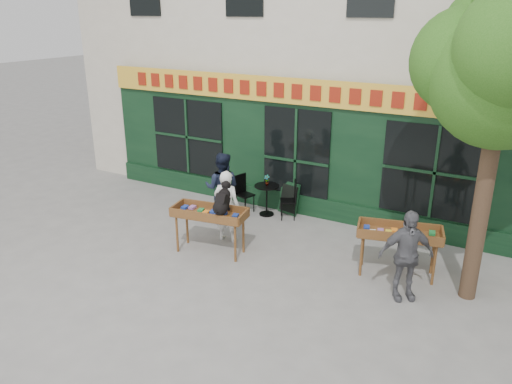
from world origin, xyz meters
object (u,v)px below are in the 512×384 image
book_cart_right (399,235)px  book_cart_center (210,215)px  man_right (406,255)px  woman (227,206)px  bistro_table (267,194)px  man_left (222,188)px  dog (222,198)px

book_cart_right → book_cart_center: bearing=-179.3°
book_cart_center → man_right: (3.91, 0.19, -0.00)m
woman → book_cart_right: (3.61, 0.29, 0.02)m
book_cart_center → man_right: man_right is taller
book_cart_center → bistro_table: size_ratio=2.08×
man_right → man_left: man_left is taller
dog → man_left: size_ratio=0.35×
book_cart_center → bistro_table: bearing=79.3°
book_cart_center → dog: 0.59m
man_left → man_right: bearing=145.8°
dog → book_cart_right: (3.26, 0.99, -0.47)m
book_cart_center → dog: (0.35, -0.05, 0.47)m
dog → bistro_table: bearing=87.7°
woman → book_cart_right: bearing=175.7°
book_cart_center → woman: woman is taller
book_cart_right → man_right: bearing=-82.1°
woman → bistro_table: 1.71m
woman → man_left: (-0.63, 0.79, 0.05)m
book_cart_right → man_right: man_right is taller
dog → book_cart_right: dog is taller
bistro_table → man_right: bearing=-29.2°
bistro_table → man_left: (-0.70, -0.90, 0.31)m
man_left → bistro_table: bearing=-146.7°
bistro_table → book_cart_right: bearing=-21.6°
woman → bistro_table: size_ratio=2.10×
man_right → book_cart_right: bearing=77.9°
woman → book_cart_center: bearing=81.0°
woman → bistro_table: (0.07, 1.69, -0.25)m
book_cart_right → man_right: (0.30, -0.75, -0.00)m
book_cart_center → book_cart_right: (3.61, 0.94, 0.00)m
dog → man_left: man_left is taller
dog → man_right: bearing=-5.1°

